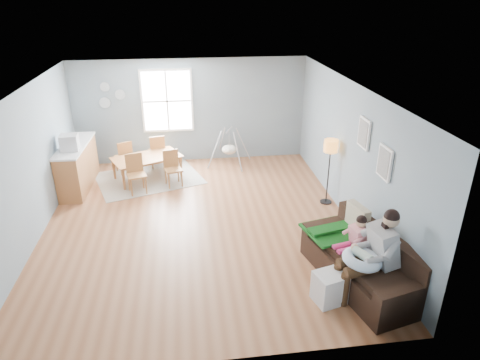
{
  "coord_description": "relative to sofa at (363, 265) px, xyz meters",
  "views": [
    {
      "loc": [
        -0.16,
        -7.49,
        4.32
      ],
      "look_at": [
        0.8,
        -0.23,
        1.0
      ],
      "focal_mm": 32.0,
      "sensor_mm": 36.0,
      "label": 1
    }
  ],
  "objects": [
    {
      "name": "chair_ne",
      "position": [
        -3.43,
        5.23,
        0.19
      ],
      "size": [
        0.47,
        0.47,
        0.88
      ],
      "color": "#A26337",
      "rests_on": "rug"
    },
    {
      "name": "wall_plates",
      "position": [
        -4.51,
        5.66,
        1.52
      ],
      "size": [
        0.67,
        0.02,
        0.66
      ],
      "color": "#96A9B4",
      "rests_on": "room"
    },
    {
      "name": "baby_swing",
      "position": [
        -1.57,
        5.2,
        0.12
      ],
      "size": [
        1.22,
        1.23,
        0.96
      ],
      "color": "silver",
      "rests_on": "room"
    },
    {
      "name": "beige_pillow",
      "position": [
        0.08,
        0.6,
        0.48
      ],
      "size": [
        0.25,
        0.52,
        0.5
      ],
      "primitive_type": "cube",
      "rotation": [
        0.0,
        0.0,
        0.21
      ],
      "color": "tan",
      "rests_on": "sofa"
    },
    {
      "name": "nursing_pillow",
      "position": [
        -0.22,
        -0.37,
        0.37
      ],
      "size": [
        0.67,
        0.65,
        0.24
      ],
      "primitive_type": "torus",
      "rotation": [
        0.0,
        0.14,
        0.12
      ],
      "color": "silver",
      "rests_on": "father"
    },
    {
      "name": "chair_sw",
      "position": [
        -3.86,
        3.84,
        0.2
      ],
      "size": [
        0.5,
        0.5,
        0.9
      ],
      "color": "#A26337",
      "rests_on": "rug"
    },
    {
      "name": "chair_nw",
      "position": [
        -4.23,
        4.97,
        0.17
      ],
      "size": [
        0.51,
        0.51,
        0.85
      ],
      "color": "#A26337",
      "rests_on": "rug"
    },
    {
      "name": "storage_cube",
      "position": [
        -0.69,
        -0.4,
        -0.07
      ],
      "size": [
        0.52,
        0.48,
        0.48
      ],
      "color": "silver",
      "rests_on": "room"
    },
    {
      "name": "infant",
      "position": [
        -0.23,
        -0.33,
        0.46
      ],
      "size": [
        0.26,
        0.4,
        0.15
      ],
      "color": "silver",
      "rests_on": "nursing_pillow"
    },
    {
      "name": "window",
      "position": [
        -3.11,
        5.65,
        1.34
      ],
      "size": [
        1.32,
        0.08,
        1.62
      ],
      "color": "white",
      "rests_on": "room"
    },
    {
      "name": "green_throw",
      "position": [
        -0.25,
        0.68,
        0.25
      ],
      "size": [
        1.14,
        1.01,
        0.04
      ],
      "primitive_type": "cube",
      "rotation": [
        0.0,
        0.0,
        0.24
      ],
      "color": "#135719",
      "rests_on": "sofa"
    },
    {
      "name": "floor_lamp",
      "position": [
        0.29,
        2.72,
        0.88
      ],
      "size": [
        0.29,
        0.29,
        1.44
      ],
      "color": "black",
      "rests_on": "room"
    },
    {
      "name": "room",
      "position": [
        -2.51,
        2.19,
        2.11
      ],
      "size": [
        8.4,
        9.4,
        3.9
      ],
      "color": "brown"
    },
    {
      "name": "chair_se",
      "position": [
        -3.04,
        4.11,
        0.17
      ],
      "size": [
        0.47,
        0.47,
        0.85
      ],
      "color": "#A26337",
      "rests_on": "rug"
    },
    {
      "name": "pictures",
      "position": [
        0.46,
        1.14,
        1.54
      ],
      "size": [
        0.05,
        1.34,
        0.74
      ],
      "color": "white",
      "rests_on": "room"
    },
    {
      "name": "dining_table",
      "position": [
        -3.64,
        4.54,
        -0.03
      ],
      "size": [
        1.82,
        1.47,
        0.56
      ],
      "primitive_type": "imported",
      "rotation": [
        0.0,
        0.0,
        0.43
      ],
      "color": "#946130",
      "rests_on": "rug"
    },
    {
      "name": "toddler",
      "position": [
        -0.13,
        0.18,
        0.43
      ],
      "size": [
        0.57,
        0.36,
        0.85
      ],
      "color": "white",
      "rests_on": "sofa"
    },
    {
      "name": "rug",
      "position": [
        -3.64,
        4.54,
        -0.3
      ],
      "size": [
        2.85,
        2.48,
        0.01
      ],
      "primitive_type": "cube",
      "rotation": [
        0.0,
        0.0,
        0.32
      ],
      "color": "#9E9A91",
      "rests_on": "room"
    },
    {
      "name": "father",
      "position": [
        -0.06,
        -0.33,
        0.46
      ],
      "size": [
        1.06,
        0.53,
        1.44
      ],
      "color": "gray",
      "rests_on": "sofa"
    },
    {
      "name": "sofa",
      "position": [
        0.0,
        0.0,
        0.0
      ],
      "size": [
        1.41,
        2.31,
        0.87
      ],
      "color": "black",
      "rests_on": "room"
    },
    {
      "name": "counter",
      "position": [
        -5.21,
        4.27,
        0.22
      ],
      "size": [
        0.62,
        1.9,
        1.05
      ],
      "color": "#946130",
      "rests_on": "room"
    },
    {
      "name": "monitor",
      "position": [
        -5.21,
        3.91,
        0.92
      ],
      "size": [
        0.39,
        0.37,
        0.35
      ],
      "color": "silver",
      "rests_on": "counter"
    }
  ]
}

